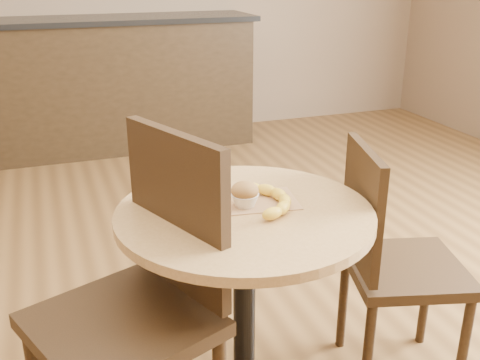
# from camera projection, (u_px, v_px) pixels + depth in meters

# --- Properties ---
(cafe_table) EXTENTS (0.77, 0.77, 0.75)m
(cafe_table) POSITION_uv_depth(u_px,v_px,m) (244.00, 267.00, 1.73)
(cafe_table) COLOR black
(cafe_table) RESTS_ON ground
(chair_left) EXTENTS (0.58, 0.58, 1.02)m
(chair_left) POSITION_uv_depth(u_px,v_px,m) (142.00, 298.00, 1.57)
(chair_left) COLOR #302010
(chair_left) RESTS_ON ground
(chair_right) EXTENTS (0.48, 0.48, 0.88)m
(chair_right) POSITION_uv_depth(u_px,v_px,m) (390.00, 257.00, 1.93)
(chair_right) COLOR #302010
(chair_right) RESTS_ON ground
(service_counter) EXTENTS (2.30, 0.65, 1.04)m
(service_counter) POSITION_uv_depth(u_px,v_px,m) (111.00, 84.00, 4.49)
(service_counter) COLOR black
(service_counter) RESTS_ON ground
(kraft_bag) EXTENTS (0.26, 0.21, 0.00)m
(kraft_bag) POSITION_uv_depth(u_px,v_px,m) (257.00, 201.00, 1.72)
(kraft_bag) COLOR #A77B51
(kraft_bag) RESTS_ON cafe_table
(coffee_cup) EXTENTS (0.11, 0.11, 0.18)m
(coffee_cup) POSITION_uv_depth(u_px,v_px,m) (190.00, 184.00, 1.63)
(coffee_cup) COLOR white
(coffee_cup) RESTS_ON cafe_table
(muffin) EXTENTS (0.09, 0.09, 0.08)m
(muffin) POSITION_uv_depth(u_px,v_px,m) (245.00, 194.00, 1.67)
(muffin) COLOR silver
(muffin) RESTS_ON kraft_bag
(banana) EXTENTS (0.18, 0.28, 0.04)m
(banana) POSITION_uv_depth(u_px,v_px,m) (271.00, 199.00, 1.68)
(banana) COLOR yellow
(banana) RESTS_ON kraft_bag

